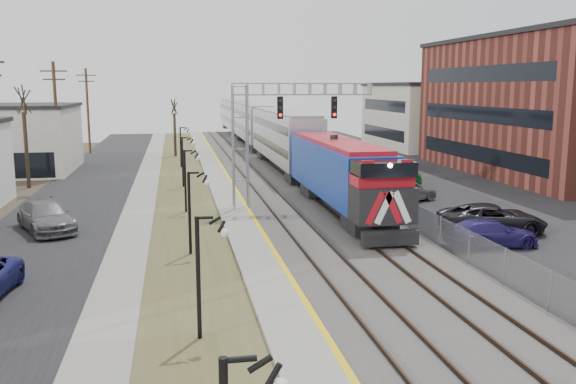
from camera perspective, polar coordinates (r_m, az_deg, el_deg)
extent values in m
cube|color=black|center=(46.62, -18.95, -0.44)|extent=(7.00, 120.00, 0.04)
cube|color=gray|center=(46.16, -13.42, -0.24)|extent=(2.00, 120.00, 0.08)
cube|color=#454726|center=(46.11, -9.70, -0.14)|extent=(4.00, 120.00, 0.06)
cube|color=gray|center=(46.23, -5.98, 0.09)|extent=(2.00, 120.00, 0.24)
cube|color=#595651|center=(46.89, 0.12, 0.26)|extent=(8.00, 120.00, 0.20)
cube|color=black|center=(50.50, 13.62, 0.58)|extent=(16.00, 120.00, 0.04)
cube|color=gold|center=(46.28, -4.90, 0.28)|extent=(0.24, 120.00, 0.01)
cube|color=#2D2119|center=(46.43, -3.22, 0.37)|extent=(0.08, 120.00, 0.15)
cube|color=#2D2119|center=(46.65, -1.39, 0.42)|extent=(0.08, 120.00, 0.15)
cube|color=#2D2119|center=(47.00, 1.02, 0.50)|extent=(0.08, 120.00, 0.15)
cube|color=#2D2119|center=(47.32, 2.80, 0.55)|extent=(0.08, 120.00, 0.15)
cube|color=navy|center=(37.68, 5.06, 1.51)|extent=(3.00, 17.00, 4.25)
cube|color=black|center=(29.90, 9.51, -4.26)|extent=(2.80, 0.50, 0.70)
cube|color=#A8ABB3|center=(57.30, -0.41, 4.95)|extent=(3.00, 22.00, 5.33)
cube|color=#A8ABB3|center=(79.79, -3.33, 6.32)|extent=(3.00, 22.00, 5.33)
cube|color=#A8ABB3|center=(102.41, -4.97, 7.08)|extent=(3.00, 22.00, 5.33)
cube|color=gray|center=(38.84, -4.50, 4.03)|extent=(1.00, 1.00, 8.00)
cube|color=gray|center=(39.27, 1.32, 9.61)|extent=(9.00, 0.80, 0.80)
cube|color=black|center=(38.56, -0.75, 7.89)|extent=(0.35, 0.25, 1.40)
cube|color=black|center=(39.32, 4.33, 7.90)|extent=(0.35, 0.25, 1.40)
cylinder|color=black|center=(19.36, -8.39, -8.07)|extent=(0.14, 0.14, 4.00)
cylinder|color=black|center=(29.04, -9.19, -2.04)|extent=(0.14, 0.14, 4.00)
cylinder|color=black|center=(38.88, -9.59, 0.96)|extent=(0.14, 0.14, 4.00)
cylinder|color=black|center=(48.79, -9.83, 2.74)|extent=(0.14, 0.14, 4.00)
cylinder|color=black|center=(60.71, -10.01, 4.12)|extent=(0.14, 0.14, 4.00)
cylinder|color=#4C3823|center=(56.37, -20.83, 6.25)|extent=(0.28, 0.28, 10.00)
cylinder|color=#4C3823|center=(76.12, -18.22, 7.18)|extent=(0.28, 0.28, 10.00)
cube|color=gray|center=(47.73, 5.08, 1.24)|extent=(0.04, 120.00, 1.60)
cube|color=brown|center=(61.18, 24.04, 7.22)|extent=(16.00, 26.00, 12.00)
cube|color=beige|center=(83.07, 14.13, 6.86)|extent=(16.00, 18.00, 8.00)
cylinder|color=#382D23|center=(51.93, -23.28, 3.59)|extent=(0.30, 0.30, 5.95)
cylinder|color=#382D23|center=(70.63, -10.53, 5.25)|extent=(0.30, 0.30, 4.90)
imported|color=black|center=(34.97, 18.57, -2.43)|extent=(6.04, 3.44, 1.59)
imported|color=navy|center=(31.99, 18.45, -3.75)|extent=(4.77, 2.16, 1.36)
imported|color=slate|center=(42.92, 11.11, 0.08)|extent=(4.86, 3.53, 1.54)
imported|color=#0C3F12|center=(49.86, 9.52, 1.54)|extent=(5.32, 3.31, 1.65)
imported|color=slate|center=(36.17, -21.71, -2.20)|extent=(4.34, 5.98, 1.61)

